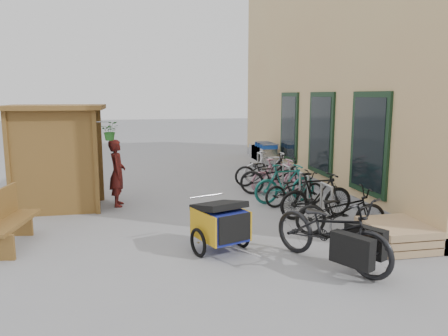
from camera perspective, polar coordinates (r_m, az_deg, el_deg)
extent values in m
plane|color=gray|center=(8.53, -1.31, -8.41)|extent=(80.00, 80.00, 0.00)
cube|color=tan|center=(14.81, 21.42, 12.28)|extent=(6.00, 13.00, 7.00)
cube|color=gray|center=(13.68, 10.21, -1.04)|extent=(0.18, 13.00, 0.30)
cube|color=black|center=(9.85, 18.43, 3.07)|extent=(0.06, 1.50, 2.20)
cube|color=black|center=(9.83, 18.28, 3.06)|extent=(0.02, 1.25, 1.95)
cube|color=black|center=(12.07, 12.54, 4.44)|extent=(0.06, 1.50, 2.20)
cube|color=black|center=(12.06, 12.41, 4.44)|extent=(0.02, 1.25, 1.95)
cube|color=black|center=(14.38, 8.50, 5.35)|extent=(0.06, 1.50, 2.20)
cube|color=black|center=(14.37, 8.39, 5.35)|extent=(0.02, 1.25, 1.95)
cube|color=brown|center=(10.30, -26.38, 0.30)|extent=(0.09, 0.09, 2.30)
cube|color=brown|center=(9.99, -16.37, 0.65)|extent=(0.09, 0.09, 2.30)
cube|color=brown|center=(11.55, -24.76, 1.31)|extent=(0.09, 0.09, 2.30)
cube|color=brown|center=(11.27, -15.83, 1.65)|extent=(0.09, 0.09, 2.30)
cube|color=brown|center=(10.92, -25.37, 0.84)|extent=(0.05, 1.30, 2.30)
cube|color=brown|center=(10.13, -21.43, 0.50)|extent=(1.80, 0.05, 2.30)
cube|color=brown|center=(11.34, -20.37, 1.46)|extent=(1.80, 0.05, 2.30)
cube|color=brown|center=(10.64, -21.25, 7.41)|extent=(2.15, 1.65, 0.10)
cube|color=brown|center=(10.81, -21.84, -0.34)|extent=(1.30, 1.15, 0.04)
cube|color=brown|center=(10.73, -22.03, 2.82)|extent=(1.30, 1.15, 0.04)
cylinder|color=#A5A8AD|center=(9.88, -15.57, 5.85)|extent=(0.36, 0.02, 0.02)
imported|color=#266623|center=(9.88, -14.65, 4.72)|extent=(0.38, 0.33, 0.42)
cylinder|color=#A5A8AD|center=(8.86, 13.84, -5.16)|extent=(0.05, 0.05, 0.84)
cylinder|color=#A5A8AD|center=(9.30, 12.53, -4.41)|extent=(0.05, 0.05, 0.84)
cylinder|color=#A5A8AD|center=(8.99, 13.27, -2.18)|extent=(0.05, 0.50, 0.05)
cylinder|color=#A5A8AD|center=(9.93, 10.90, -3.48)|extent=(0.05, 0.05, 0.84)
cylinder|color=#A5A8AD|center=(10.38, 9.85, -2.88)|extent=(0.05, 0.05, 0.84)
cylinder|color=#A5A8AD|center=(10.07, 10.43, -0.84)|extent=(0.05, 0.50, 0.05)
cylinder|color=#A5A8AD|center=(11.02, 8.54, -2.12)|extent=(0.05, 0.05, 0.84)
cylinder|color=#A5A8AD|center=(11.48, 7.69, -1.62)|extent=(0.05, 0.05, 0.84)
cylinder|color=#A5A8AD|center=(11.18, 8.16, 0.25)|extent=(0.05, 0.50, 0.05)
cylinder|color=#A5A8AD|center=(12.13, 6.61, -1.00)|extent=(0.05, 0.05, 0.84)
cylinder|color=#A5A8AD|center=(12.60, 5.91, -0.59)|extent=(0.05, 0.05, 0.84)
cylinder|color=#A5A8AD|center=(12.30, 6.29, 1.13)|extent=(0.05, 0.50, 0.05)
cylinder|color=#A5A8AD|center=(13.26, 5.01, -0.07)|extent=(0.05, 0.05, 0.84)
cylinder|color=#A5A8AD|center=(13.74, 4.42, 0.27)|extent=(0.05, 0.05, 0.84)
cylinder|color=#A5A8AD|center=(13.44, 4.74, 1.87)|extent=(0.05, 0.50, 0.05)
cube|color=tan|center=(8.34, 21.56, -9.02)|extent=(1.00, 1.20, 0.12)
cube|color=tan|center=(8.29, 21.62, -8.10)|extent=(1.00, 1.20, 0.12)
cube|color=tan|center=(8.25, 21.68, -7.17)|extent=(1.00, 1.20, 0.12)
cube|color=brown|center=(8.47, -26.08, -6.39)|extent=(0.72, 1.64, 0.06)
cube|color=brown|center=(7.95, -27.10, -9.24)|extent=(0.43, 0.13, 0.42)
cube|color=brown|center=(9.12, -24.99, -6.73)|extent=(0.43, 0.13, 0.42)
cube|color=silver|center=(15.19, 5.59, 1.71)|extent=(0.52, 0.81, 0.49)
cube|color=#1945A7|center=(14.76, 6.07, 2.78)|extent=(0.52, 0.04, 0.17)
cylinder|color=silver|center=(14.73, 6.11, 3.02)|extent=(0.55, 0.03, 0.03)
cylinder|color=black|center=(14.89, 5.16, -0.43)|extent=(0.04, 0.11, 0.11)
cube|color=silver|center=(15.50, 5.23, 1.88)|extent=(0.52, 0.81, 0.49)
cube|color=#1945A7|center=(15.07, 5.69, 2.92)|extent=(0.52, 0.04, 0.17)
cylinder|color=silver|center=(15.04, 5.73, 3.16)|extent=(0.55, 0.03, 0.03)
cylinder|color=black|center=(15.21, 4.81, -0.22)|extent=(0.04, 0.11, 0.11)
cube|color=silver|center=(15.82, 4.89, 2.04)|extent=(0.52, 0.81, 0.49)
cube|color=#1945A7|center=(15.39, 5.33, 3.06)|extent=(0.52, 0.04, 0.17)
cylinder|color=silver|center=(15.36, 5.36, 3.30)|extent=(0.55, 0.03, 0.03)
cylinder|color=black|center=(15.52, 4.46, -0.01)|extent=(0.04, 0.11, 0.11)
cube|color=silver|center=(16.13, 4.56, 2.19)|extent=(0.52, 0.81, 0.49)
cube|color=#1945A7|center=(15.71, 4.98, 3.20)|extent=(0.52, 0.04, 0.17)
cylinder|color=silver|center=(15.67, 5.01, 3.43)|extent=(0.55, 0.03, 0.03)
cylinder|color=black|center=(15.84, 4.14, 0.18)|extent=(0.04, 0.11, 0.11)
cube|color=navy|center=(7.41, -0.49, -7.27)|extent=(0.90, 1.02, 0.49)
cube|color=#C69117|center=(7.25, -2.78, -7.68)|extent=(0.33, 0.80, 0.49)
cube|color=#C69117|center=(7.59, 1.70, -6.87)|extent=(0.33, 0.80, 0.49)
cube|color=black|center=(7.05, 1.43, -7.91)|extent=(0.57, 0.24, 0.45)
cube|color=black|center=(7.38, -0.70, -4.96)|extent=(0.94, 1.00, 0.24)
torus|color=black|center=(7.29, -3.41, -9.72)|extent=(0.23, 0.48, 0.49)
torus|color=black|center=(7.72, 2.27, -8.59)|extent=(0.23, 0.48, 0.49)
cylinder|color=#B7B7BC|center=(6.93, 2.72, -10.76)|extent=(0.29, 0.68, 0.03)
cylinder|color=#B7B7BC|center=(7.70, -2.32, -3.64)|extent=(0.64, 0.27, 0.03)
imported|color=black|center=(7.01, 13.80, -7.87)|extent=(1.68, 2.24, 1.13)
cube|color=black|center=(6.56, 16.38, -10.27)|extent=(0.47, 0.66, 0.45)
cube|color=black|center=(7.01, 17.99, -9.05)|extent=(0.47, 0.66, 0.45)
cube|color=orange|center=(6.77, 17.23, -9.24)|extent=(0.19, 0.22, 0.12)
imported|color=maroon|center=(10.64, -13.76, -0.64)|extent=(0.39, 0.58, 1.59)
imported|color=black|center=(8.60, 14.99, -5.41)|extent=(1.80, 0.81, 0.92)
imported|color=black|center=(9.55, 11.99, -3.51)|extent=(1.71, 0.61, 1.01)
imported|color=black|center=(10.54, 9.25, -2.72)|extent=(1.64, 0.79, 0.82)
imported|color=#1A6A62|center=(10.78, 7.99, -2.01)|extent=(1.65, 0.62, 0.97)
imported|color=black|center=(11.61, 6.74, -1.12)|extent=(1.99, 1.22, 0.99)
imported|color=pink|center=(11.89, 7.08, -0.98)|extent=(1.60, 0.60, 0.94)
imported|color=black|center=(12.71, 5.37, -0.27)|extent=(1.81, 0.71, 0.94)
imported|color=silver|center=(13.10, 6.12, 0.09)|extent=(1.66, 0.63, 0.98)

